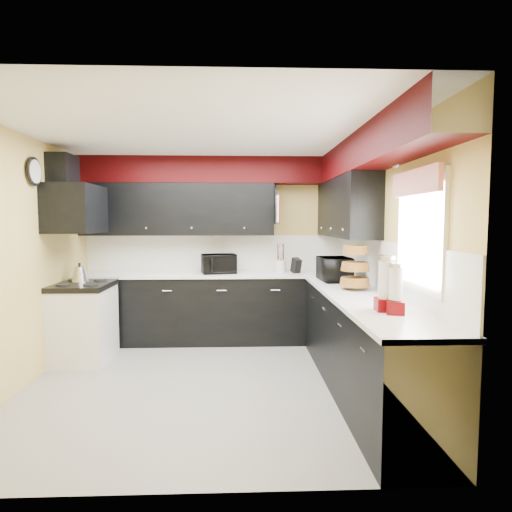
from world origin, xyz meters
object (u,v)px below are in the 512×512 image
Objects in this scene: toaster_oven at (219,264)px; knife_block at (296,266)px; kettle at (80,274)px; utensil_crock at (281,266)px; microwave at (335,269)px.

toaster_oven is 1.04m from knife_block.
toaster_oven is at bearing 18.94° from kettle.
knife_block reaches higher than utensil_crock.
toaster_oven is 2.23× the size of knife_block.
utensil_crock is 2.57m from kettle.
utensil_crock is (0.84, 0.08, -0.05)m from toaster_oven.
microwave is (1.40, -0.78, 0.01)m from toaster_oven.
knife_block is at bearing 21.21° from microwave.
microwave is 0.85m from knife_block.
toaster_oven is at bearing -174.63° from utensil_crock.
kettle is at bearing 169.41° from knife_block.
microwave is 2.51× the size of knife_block.
knife_block is (1.04, -0.01, -0.03)m from toaster_oven.
toaster_oven reaches higher than knife_block.
microwave reaches higher than utensil_crock.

